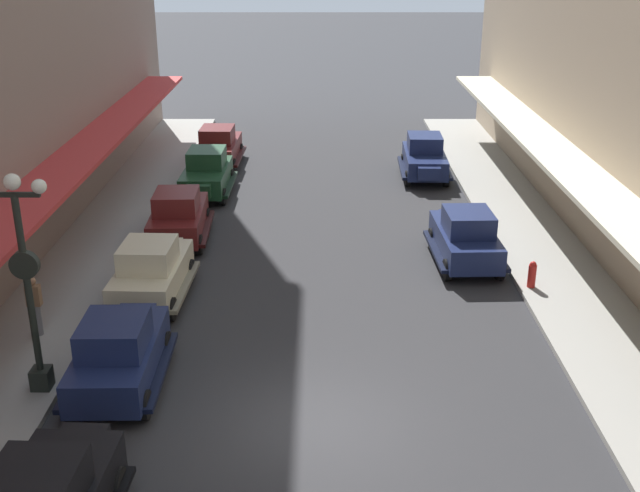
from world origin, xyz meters
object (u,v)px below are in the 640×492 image
at_px(parked_car_5, 208,172).
at_px(pedestrian_0, 36,305).
at_px(parked_car_0, 467,236).
at_px(parked_car_4, 426,156).
at_px(parked_car_1, 180,215).
at_px(parked_car_6, 153,270).
at_px(parked_car_2, 120,351).
at_px(fire_hydrant, 534,274).
at_px(parked_car_7, 220,145).
at_px(lamp_post_with_clock, 28,276).

xyz_separation_m(parked_car_5, pedestrian_0, (-2.76, -12.54, 0.05)).
xyz_separation_m(parked_car_0, parked_car_4, (-0.11, 9.80, 0.00)).
height_order(parked_car_1, parked_car_6, same).
relative_size(parked_car_1, parked_car_6, 1.00).
relative_size(parked_car_2, parked_car_5, 1.00).
distance_m(parked_car_0, parked_car_1, 9.82).
bearing_deg(fire_hydrant, parked_car_6, -177.17).
bearing_deg(parked_car_7, parked_car_5, -89.47).
relative_size(parked_car_2, parked_car_6, 0.99).
bearing_deg(parked_car_2, parked_car_4, 61.86).
height_order(parked_car_1, parked_car_2, same).
height_order(parked_car_2, pedestrian_0, parked_car_2).
height_order(parked_car_2, lamp_post_with_clock, lamp_post_with_clock).
xyz_separation_m(parked_car_1, parked_car_4, (9.50, 7.75, 0.00)).
bearing_deg(parked_car_5, parked_car_0, -38.10).
xyz_separation_m(parked_car_0, lamp_post_with_clock, (-11.13, -7.82, 2.04)).
bearing_deg(parked_car_4, parked_car_1, -140.78).
bearing_deg(fire_hydrant, parked_car_2, -154.15).
relative_size(parked_car_4, fire_hydrant, 5.25).
height_order(parked_car_7, lamp_post_with_clock, lamp_post_with_clock).
relative_size(parked_car_5, parked_car_6, 0.99).
distance_m(parked_car_1, fire_hydrant, 12.01).
distance_m(parked_car_5, fire_hydrant, 14.53).
height_order(parked_car_1, fire_hydrant, parked_car_1).
bearing_deg(parked_car_4, lamp_post_with_clock, -122.04).
xyz_separation_m(parked_car_1, parked_car_5, (0.27, 5.28, 0.00)).
relative_size(parked_car_7, lamp_post_with_clock, 0.83).
distance_m(parked_car_2, lamp_post_with_clock, 2.71).
relative_size(parked_car_4, parked_car_7, 1.00).
height_order(parked_car_5, parked_car_7, same).
height_order(parked_car_1, lamp_post_with_clock, lamp_post_with_clock).
height_order(parked_car_0, pedestrian_0, parked_car_0).
bearing_deg(lamp_post_with_clock, parked_car_7, 84.87).
relative_size(parked_car_0, parked_car_1, 1.00).
relative_size(parked_car_5, pedestrian_0, 2.61).
height_order(parked_car_5, lamp_post_with_clock, lamp_post_with_clock).
height_order(parked_car_4, fire_hydrant, parked_car_4).
bearing_deg(lamp_post_with_clock, parked_car_2, 9.35).
height_order(parked_car_0, parked_car_2, same).
height_order(parked_car_2, parked_car_7, same).
height_order(parked_car_1, parked_car_7, same).
distance_m(parked_car_2, parked_car_4, 19.66).
bearing_deg(parked_car_0, parked_car_4, 90.62).
relative_size(parked_car_7, fire_hydrant, 5.23).
bearing_deg(parked_car_6, parked_car_0, 16.09).
bearing_deg(parked_car_4, parked_car_6, -127.01).
bearing_deg(parked_car_7, parked_car_2, -89.99).
xyz_separation_m(lamp_post_with_clock, pedestrian_0, (-0.97, 2.61, -2.00)).
distance_m(lamp_post_with_clock, pedestrian_0, 3.43).
distance_m(parked_car_1, lamp_post_with_clock, 10.19).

